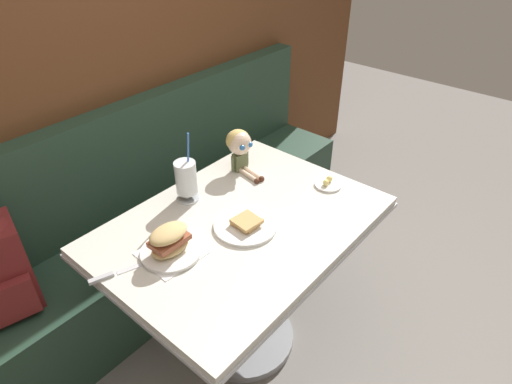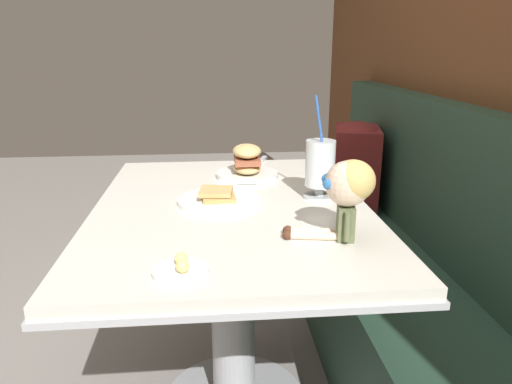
{
  "view_description": "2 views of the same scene",
  "coord_description": "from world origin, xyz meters",
  "px_view_note": "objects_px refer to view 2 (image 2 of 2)",
  "views": [
    {
      "loc": [
        -0.99,
        -0.74,
        1.82
      ],
      "look_at": [
        0.07,
        0.17,
        0.85
      ],
      "focal_mm": 30.57,
      "sensor_mm": 36.0,
      "label": 1
    },
    {
      "loc": [
        1.35,
        0.13,
        1.2
      ],
      "look_at": [
        0.05,
        0.25,
        0.79
      ],
      "focal_mm": 33.58,
      "sensor_mm": 36.0,
      "label": 2
    }
  ],
  "objects_px": {
    "toast_plate": "(219,199)",
    "milkshake_glass": "(320,166)",
    "sandwich_plate": "(247,164)",
    "backpack": "(354,164)",
    "butter_knife": "(261,162)",
    "butter_saucer": "(181,269)",
    "seated_doll": "(348,188)"
  },
  "relations": [
    {
      "from": "toast_plate",
      "to": "milkshake_glass",
      "type": "height_order",
      "value": "milkshake_glass"
    },
    {
      "from": "milkshake_glass",
      "to": "backpack",
      "type": "bearing_deg",
      "value": 155.62
    },
    {
      "from": "sandwich_plate",
      "to": "backpack",
      "type": "distance_m",
      "value": 0.72
    },
    {
      "from": "sandwich_plate",
      "to": "butter_saucer",
      "type": "height_order",
      "value": "sandwich_plate"
    },
    {
      "from": "sandwich_plate",
      "to": "butter_saucer",
      "type": "distance_m",
      "value": 0.77
    },
    {
      "from": "butter_saucer",
      "to": "backpack",
      "type": "bearing_deg",
      "value": 148.83
    },
    {
      "from": "milkshake_glass",
      "to": "seated_doll",
      "type": "distance_m",
      "value": 0.32
    },
    {
      "from": "toast_plate",
      "to": "milkshake_glass",
      "type": "relative_size",
      "value": 0.79
    },
    {
      "from": "milkshake_glass",
      "to": "seated_doll",
      "type": "relative_size",
      "value": 1.39
    },
    {
      "from": "toast_plate",
      "to": "butter_saucer",
      "type": "height_order",
      "value": "toast_plate"
    },
    {
      "from": "sandwich_plate",
      "to": "seated_doll",
      "type": "height_order",
      "value": "seated_doll"
    },
    {
      "from": "milkshake_glass",
      "to": "seated_doll",
      "type": "bearing_deg",
      "value": -1.19
    },
    {
      "from": "toast_plate",
      "to": "seated_doll",
      "type": "relative_size",
      "value": 1.1
    },
    {
      "from": "sandwich_plate",
      "to": "backpack",
      "type": "xyz_separation_m",
      "value": [
        -0.46,
        0.53,
        -0.13
      ]
    },
    {
      "from": "butter_saucer",
      "to": "seated_doll",
      "type": "relative_size",
      "value": 0.53
    },
    {
      "from": "butter_saucer",
      "to": "butter_knife",
      "type": "distance_m",
      "value": 0.98
    },
    {
      "from": "butter_knife",
      "to": "butter_saucer",
      "type": "bearing_deg",
      "value": -15.62
    },
    {
      "from": "toast_plate",
      "to": "sandwich_plate",
      "type": "xyz_separation_m",
      "value": [
        -0.29,
        0.11,
        0.03
      ]
    },
    {
      "from": "sandwich_plate",
      "to": "butter_saucer",
      "type": "xyz_separation_m",
      "value": [
        0.74,
        -0.19,
        -0.04
      ]
    },
    {
      "from": "toast_plate",
      "to": "sandwich_plate",
      "type": "height_order",
      "value": "sandwich_plate"
    },
    {
      "from": "butter_saucer",
      "to": "toast_plate",
      "type": "bearing_deg",
      "value": 169.12
    },
    {
      "from": "seated_doll",
      "to": "butter_saucer",
      "type": "bearing_deg",
      "value": -68.96
    },
    {
      "from": "toast_plate",
      "to": "sandwich_plate",
      "type": "bearing_deg",
      "value": 159.72
    },
    {
      "from": "seated_doll",
      "to": "sandwich_plate",
      "type": "bearing_deg",
      "value": -161.6
    },
    {
      "from": "milkshake_glass",
      "to": "sandwich_plate",
      "type": "relative_size",
      "value": 1.43
    },
    {
      "from": "toast_plate",
      "to": "butter_saucer",
      "type": "bearing_deg",
      "value": -10.88
    },
    {
      "from": "toast_plate",
      "to": "backpack",
      "type": "distance_m",
      "value": 0.99
    },
    {
      "from": "butter_saucer",
      "to": "seated_doll",
      "type": "xyz_separation_m",
      "value": [
        -0.15,
        0.39,
        0.12
      ]
    },
    {
      "from": "milkshake_glass",
      "to": "butter_saucer",
      "type": "bearing_deg",
      "value": -40.02
    },
    {
      "from": "milkshake_glass",
      "to": "backpack",
      "type": "distance_m",
      "value": 0.82
    },
    {
      "from": "sandwich_plate",
      "to": "milkshake_glass",
      "type": "bearing_deg",
      "value": 37.12
    },
    {
      "from": "toast_plate",
      "to": "sandwich_plate",
      "type": "relative_size",
      "value": 1.14
    }
  ]
}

